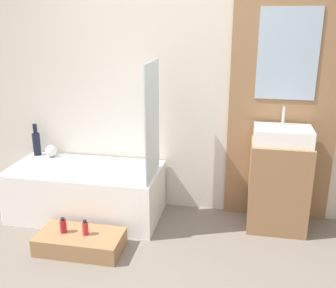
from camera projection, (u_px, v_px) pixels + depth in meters
wall_tiled_back at (177, 81)px, 3.76m from camera, size 4.20×0.06×2.60m
wall_wood_accent at (285, 84)px, 3.52m from camera, size 0.98×0.04×2.60m
bathtub at (86, 192)px, 3.85m from camera, size 1.45×0.71×0.50m
glass_shower_screen at (152, 122)px, 3.42m from camera, size 0.01×0.51×1.03m
wooden_step_bench at (80, 242)px, 3.32m from camera, size 0.72×0.37×0.15m
vanity_cabinet at (278, 186)px, 3.59m from camera, size 0.53×0.42×0.83m
sink at (283, 135)px, 3.44m from camera, size 0.50×0.33×0.30m
vase_tall_dark at (36, 142)px, 4.10m from camera, size 0.08×0.08×0.34m
vase_round_light at (51, 151)px, 4.07m from camera, size 0.12×0.12×0.12m
bottle_soap_primary at (63, 226)px, 3.30m from camera, size 0.05×0.05×0.13m
bottle_soap_secondary at (85, 228)px, 3.27m from camera, size 0.05×0.05×0.14m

